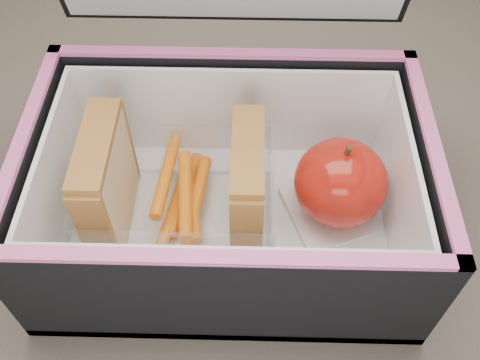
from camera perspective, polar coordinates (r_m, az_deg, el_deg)
name	(u,v)px	position (r m, az deg, el deg)	size (l,w,h in m)	color
kitchen_table	(285,259)	(0.60, 4.84, -8.41)	(1.20, 0.80, 0.75)	#63574B
lunch_bag	(228,180)	(0.46, -1.26, 0.05)	(0.33, 0.28, 0.33)	black
plastic_tub	(179,199)	(0.48, -6.50, -2.08)	(0.17, 0.12, 0.07)	white
sandwich_left	(107,183)	(0.47, -14.01, -0.30)	(0.03, 0.10, 0.11)	#DABA8A
sandwich_right	(247,187)	(0.46, 0.77, -0.74)	(0.03, 0.09, 0.10)	#DABA8A
carrot_sticks	(184,198)	(0.50, -5.95, -1.92)	(0.05, 0.13, 0.03)	orange
paper_napkin	(329,211)	(0.51, 9.44, -3.30)	(0.07, 0.08, 0.01)	white
red_apple	(341,183)	(0.48, 10.67, -0.27)	(0.10, 0.10, 0.09)	maroon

